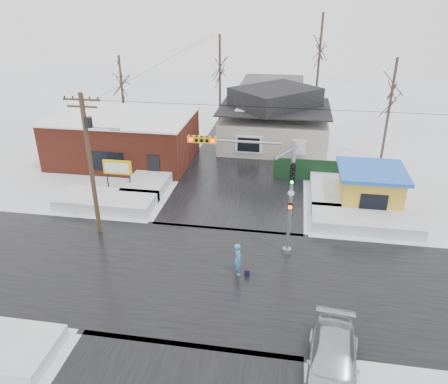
% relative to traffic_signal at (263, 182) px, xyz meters
% --- Properties ---
extents(ground, '(120.00, 120.00, 0.00)m').
position_rel_traffic_signal_xyz_m(ground, '(-2.43, -2.97, -4.54)').
color(ground, white).
rests_on(ground, ground).
extents(road_ns, '(10.00, 120.00, 0.02)m').
position_rel_traffic_signal_xyz_m(road_ns, '(-2.43, -2.97, -4.53)').
color(road_ns, black).
rests_on(road_ns, ground).
extents(road_ew, '(120.00, 10.00, 0.02)m').
position_rel_traffic_signal_xyz_m(road_ew, '(-2.43, -2.97, -4.53)').
color(road_ew, black).
rests_on(road_ew, ground).
extents(snowbank_nw, '(7.00, 3.00, 0.80)m').
position_rel_traffic_signal_xyz_m(snowbank_nw, '(-11.43, 4.03, -4.14)').
color(snowbank_nw, white).
rests_on(snowbank_nw, ground).
extents(snowbank_ne, '(7.00, 3.00, 0.80)m').
position_rel_traffic_signal_xyz_m(snowbank_ne, '(6.57, 4.03, -4.14)').
color(snowbank_ne, white).
rests_on(snowbank_ne, ground).
extents(snowbank_nside_w, '(3.00, 8.00, 0.80)m').
position_rel_traffic_signal_xyz_m(snowbank_nside_w, '(-9.43, 9.03, -4.14)').
color(snowbank_nside_w, white).
rests_on(snowbank_nside_w, ground).
extents(snowbank_nside_e, '(3.00, 8.00, 0.80)m').
position_rel_traffic_signal_xyz_m(snowbank_nside_e, '(4.57, 9.03, -4.14)').
color(snowbank_nside_e, white).
rests_on(snowbank_nside_e, ground).
extents(traffic_signal, '(6.05, 0.68, 7.00)m').
position_rel_traffic_signal_xyz_m(traffic_signal, '(0.00, 0.00, 0.00)').
color(traffic_signal, gray).
rests_on(traffic_signal, ground).
extents(utility_pole, '(3.15, 0.44, 9.00)m').
position_rel_traffic_signal_xyz_m(utility_pole, '(-10.36, 0.53, 0.57)').
color(utility_pole, '#382619').
rests_on(utility_pole, ground).
extents(brick_building, '(12.20, 8.20, 4.12)m').
position_rel_traffic_signal_xyz_m(brick_building, '(-13.43, 13.03, -2.46)').
color(brick_building, maroon).
rests_on(brick_building, ground).
extents(marquee_sign, '(2.20, 0.21, 2.55)m').
position_rel_traffic_signal_xyz_m(marquee_sign, '(-11.43, 6.53, -2.62)').
color(marquee_sign, black).
rests_on(marquee_sign, ground).
extents(house, '(10.40, 8.40, 5.76)m').
position_rel_traffic_signal_xyz_m(house, '(-0.43, 19.03, -1.92)').
color(house, '#B7B0A5').
rests_on(house, ground).
extents(kiosk, '(4.60, 4.60, 2.88)m').
position_rel_traffic_signal_xyz_m(kiosk, '(7.07, 7.03, -3.08)').
color(kiosk, gold).
rests_on(kiosk, ground).
extents(fence, '(8.00, 0.12, 1.80)m').
position_rel_traffic_signal_xyz_m(fence, '(4.07, 11.03, -3.64)').
color(fence, black).
rests_on(fence, ground).
extents(tree_far_left, '(3.00, 3.00, 10.00)m').
position_rel_traffic_signal_xyz_m(tree_far_left, '(-6.43, 23.03, 3.41)').
color(tree_far_left, '#332821').
rests_on(tree_far_left, ground).
extents(tree_far_mid, '(3.00, 3.00, 12.00)m').
position_rel_traffic_signal_xyz_m(tree_far_mid, '(3.57, 25.03, 5.00)').
color(tree_far_mid, '#332821').
rests_on(tree_far_mid, ground).
extents(tree_far_right, '(3.00, 3.00, 9.00)m').
position_rel_traffic_signal_xyz_m(tree_far_right, '(9.57, 17.03, 2.62)').
color(tree_far_right, '#332821').
rests_on(tree_far_right, ground).
extents(tree_far_west, '(3.00, 3.00, 8.00)m').
position_rel_traffic_signal_xyz_m(tree_far_west, '(-16.43, 21.03, 1.82)').
color(tree_far_west, '#332821').
rests_on(tree_far_west, ground).
extents(pedestrian, '(0.64, 0.79, 1.89)m').
position_rel_traffic_signal_xyz_m(pedestrian, '(-1.03, -2.48, -3.59)').
color(pedestrian, '#4385BC').
rests_on(pedestrian, ground).
extents(car, '(2.50, 5.17, 1.45)m').
position_rel_traffic_signal_xyz_m(car, '(3.65, -8.76, -3.81)').
color(car, '#B8BBC0').
rests_on(car, ground).
extents(shopping_bag, '(0.28, 0.13, 0.35)m').
position_rel_traffic_signal_xyz_m(shopping_bag, '(-0.51, -2.65, -4.36)').
color(shopping_bag, black).
rests_on(shopping_bag, ground).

